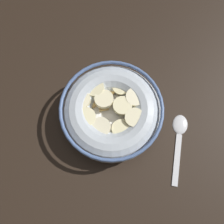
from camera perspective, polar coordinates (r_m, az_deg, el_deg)
The scene contains 3 objects.
ground_plane at distance 45.00cm, azimuth 0.00°, elevation -1.39°, with size 113.78×113.78×2.00cm, color black.
cereal_bowl at distance 41.21cm, azimuth -0.01°, elevation 0.02°, with size 17.30×17.30×5.39cm.
spoon at distance 44.66cm, azimuth 15.89°, elevation -5.07°, with size 4.04×12.83×0.80cm.
Camera 1 is at (0.09, 11.26, 42.57)cm, focal length 38.44 mm.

